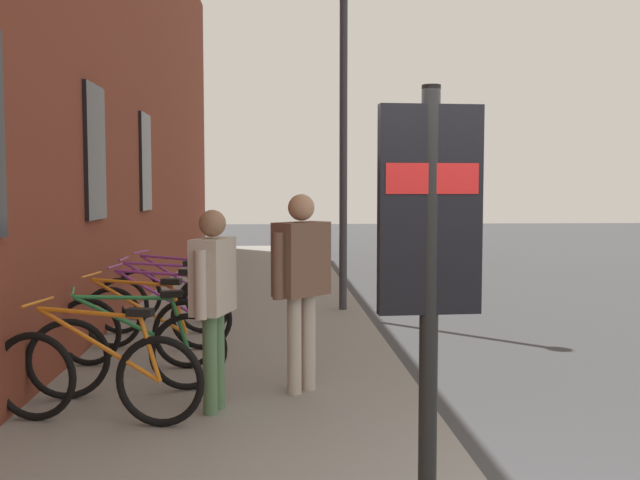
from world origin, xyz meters
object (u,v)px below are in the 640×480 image
(bicycle_end_of_row, at_px, (157,316))
(bicycle_under_window, at_px, (163,303))
(transit_info_sign, at_px, (430,239))
(bicycle_far_end, at_px, (131,352))
(pedestrian_near_bus, at_px, (213,289))
(bicycle_leaning_wall, at_px, (97,375))
(pedestrian_by_facade, at_px, (301,272))
(bicycle_mid_rack, at_px, (173,293))
(bicycle_beside_lamp, at_px, (138,330))
(street_lamp, at_px, (343,115))

(bicycle_end_of_row, height_order, bicycle_under_window, same)
(transit_info_sign, bearing_deg, bicycle_far_end, 36.70)
(transit_info_sign, xyz_separation_m, pedestrian_near_bus, (2.28, 1.32, -0.57))
(bicycle_leaning_wall, distance_m, bicycle_end_of_row, 2.71)
(bicycle_far_end, distance_m, pedestrian_near_bus, 1.15)
(pedestrian_by_facade, bearing_deg, bicycle_far_end, 90.06)
(bicycle_end_of_row, relative_size, bicycle_under_window, 1.00)
(bicycle_mid_rack, bearing_deg, bicycle_end_of_row, -178.43)
(bicycle_mid_rack, bearing_deg, bicycle_beside_lamp, 179.62)
(bicycle_end_of_row, height_order, pedestrian_near_bus, pedestrian_near_bus)
(bicycle_beside_lamp, distance_m, bicycle_mid_rack, 2.64)
(bicycle_leaning_wall, height_order, transit_info_sign, transit_info_sign)
(street_lamp, bearing_deg, bicycle_under_window, 125.05)
(bicycle_end_of_row, xyz_separation_m, bicycle_under_window, (0.92, 0.07, 0.00))
(bicycle_leaning_wall, xyz_separation_m, bicycle_end_of_row, (2.71, -0.05, 0.00))
(transit_info_sign, distance_m, pedestrian_near_bus, 2.70)
(pedestrian_near_bus, bearing_deg, bicycle_leaning_wall, 107.13)
(transit_info_sign, bearing_deg, pedestrian_by_facade, 11.40)
(bicycle_end_of_row, relative_size, pedestrian_by_facade, 0.98)
(transit_info_sign, bearing_deg, street_lamp, -1.85)
(bicycle_end_of_row, xyz_separation_m, pedestrian_near_bus, (-2.44, -0.84, 0.64))
(pedestrian_near_bus, bearing_deg, street_lamp, -17.04)
(bicycle_leaning_wall, xyz_separation_m, transit_info_sign, (-2.00, -2.21, 1.21))
(bicycle_end_of_row, relative_size, bicycle_mid_rack, 1.03)
(bicycle_far_end, xyz_separation_m, bicycle_end_of_row, (1.89, 0.06, 0.00))
(pedestrian_near_bus, bearing_deg, transit_info_sign, -149.88)
(bicycle_leaning_wall, bearing_deg, bicycle_under_window, 0.29)
(bicycle_far_end, xyz_separation_m, pedestrian_near_bus, (-0.55, -0.78, 0.64))
(bicycle_leaning_wall, height_order, street_lamp, street_lamp)
(bicycle_leaning_wall, distance_m, transit_info_sign, 3.22)
(street_lamp, bearing_deg, bicycle_mid_rack, 109.48)
(bicycle_beside_lamp, relative_size, bicycle_end_of_row, 0.99)
(transit_info_sign, height_order, street_lamp, street_lamp)
(bicycle_far_end, bearing_deg, pedestrian_by_facade, -89.94)
(bicycle_far_end, relative_size, pedestrian_by_facade, 0.96)
(bicycle_end_of_row, bearing_deg, transit_info_sign, -155.35)
(bicycle_beside_lamp, height_order, bicycle_mid_rack, same)
(bicycle_mid_rack, relative_size, street_lamp, 0.35)
(bicycle_end_of_row, distance_m, pedestrian_near_bus, 2.66)
(bicycle_far_end, xyz_separation_m, pedestrian_by_facade, (0.00, -1.54, 0.71))
(transit_info_sign, bearing_deg, bicycle_under_window, 21.61)
(bicycle_under_window, height_order, transit_info_sign, transit_info_sign)
(bicycle_under_window, relative_size, pedestrian_near_bus, 1.05)
(bicycle_under_window, relative_size, street_lamp, 0.36)
(bicycle_beside_lamp, relative_size, pedestrian_near_bus, 1.04)
(bicycle_far_end, relative_size, pedestrian_near_bus, 1.03)
(bicycle_far_end, height_order, transit_info_sign, transit_info_sign)
(bicycle_under_window, distance_m, pedestrian_by_facade, 3.34)
(bicycle_beside_lamp, bearing_deg, street_lamp, -35.11)
(street_lamp, bearing_deg, pedestrian_near_bus, 162.96)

